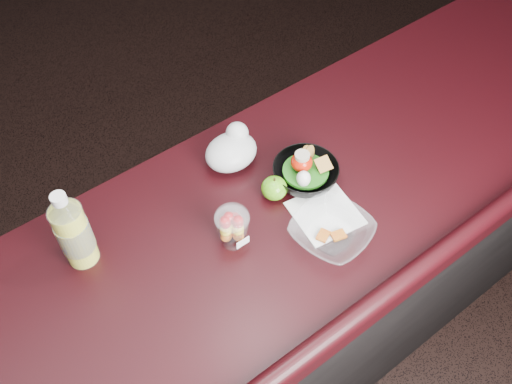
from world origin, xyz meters
The scene contains 9 objects.
room_shell centered at (0.00, 0.00, 1.83)m, with size 8.00×8.00×8.00m.
counter centered at (0.00, 0.30, 0.51)m, with size 4.06×0.71×1.02m.
lemonade_bottle centered at (-0.28, 0.47, 1.12)m, with size 0.08×0.08×0.24m.
fruit_cup centered at (0.05, 0.29, 1.08)m, with size 0.09×0.09×0.12m.
green_apple centered at (0.22, 0.34, 1.05)m, with size 0.07×0.07×0.07m.
plastic_bag centered at (0.20, 0.51, 1.07)m, with size 0.15×0.12×0.11m.
snack_bowl centered at (0.31, 0.33, 1.05)m, with size 0.22×0.22×0.10m.
takeout_bowl centered at (0.25, 0.15, 1.04)m, with size 0.23×0.23×0.05m.
paper_napkin centered at (0.29, 0.21, 1.02)m, with size 0.16×0.16×0.00m, color white.
Camera 1 is at (-0.39, -0.38, 2.22)m, focal length 40.00 mm.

